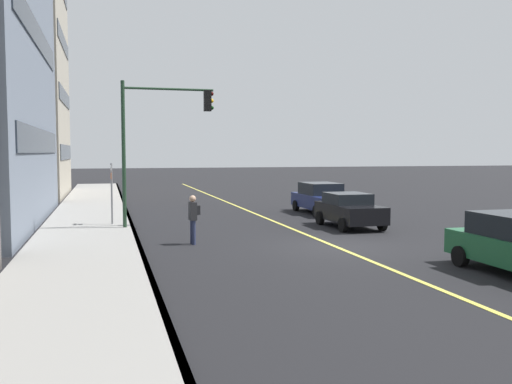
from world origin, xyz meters
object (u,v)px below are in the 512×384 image
at_px(street_sign_post, 112,190).
at_px(pedestrian_with_backpack, 193,216).
at_px(car_black, 349,210).
at_px(car_navy, 321,198).
at_px(traffic_light_mast, 157,129).

bearing_deg(street_sign_post, pedestrian_with_backpack, -152.89).
distance_m(car_black, pedestrian_with_backpack, 7.83).
bearing_deg(street_sign_post, car_navy, -75.21).
xyz_separation_m(pedestrian_with_backpack, traffic_light_mast, (4.20, 0.87, 3.23)).
relative_size(car_navy, street_sign_post, 1.70).
height_order(car_navy, traffic_light_mast, traffic_light_mast).
distance_m(car_navy, pedestrian_with_backpack, 11.72).
bearing_deg(pedestrian_with_backpack, traffic_light_mast, 11.72).
height_order(car_black, street_sign_post, street_sign_post).
distance_m(pedestrian_with_backpack, street_sign_post, 6.11).
xyz_separation_m(traffic_light_mast, street_sign_post, (1.22, 1.90, -2.61)).
relative_size(car_black, street_sign_post, 1.39).
bearing_deg(car_black, car_navy, -9.35).
relative_size(car_black, car_navy, 0.82).
distance_m(traffic_light_mast, street_sign_post, 3.45).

